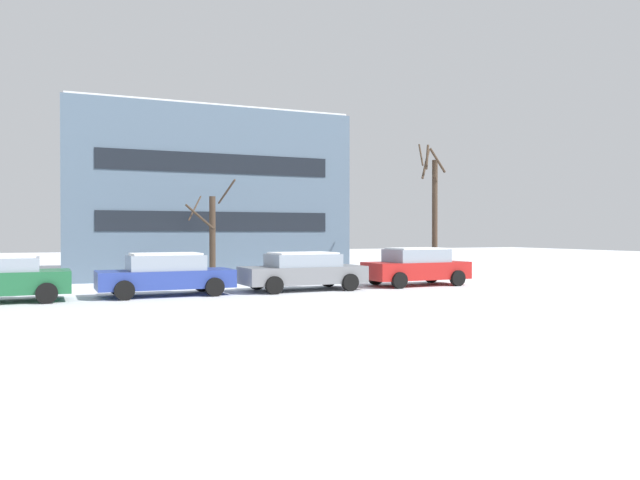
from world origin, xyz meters
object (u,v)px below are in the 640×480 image
Objects in this scene: parked_car_green at (0,278)px; parked_car_gray at (303,271)px; parked_car_blue at (166,274)px; parked_car_red at (416,266)px.

parked_car_green is 10.06m from parked_car_gray.
parked_car_blue is 10.06m from parked_car_red.
parked_car_gray is (5.03, -0.01, -0.01)m from parked_car_blue.
parked_car_blue is at bearing 179.93° from parked_car_gray.
parked_car_blue is 0.98× the size of parked_car_gray.
parked_car_red is at bearing 0.93° from parked_car_blue.
parked_car_gray is (10.06, 0.06, -0.01)m from parked_car_green.
parked_car_green is 15.09m from parked_car_red.
parked_car_green is 0.89× the size of parked_car_blue.
parked_car_green is at bearing -179.29° from parked_car_blue.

